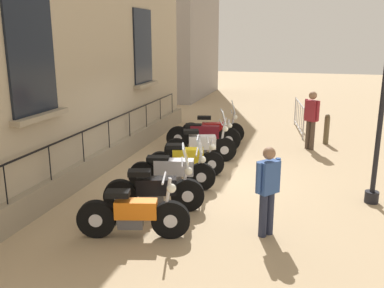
{
  "coord_description": "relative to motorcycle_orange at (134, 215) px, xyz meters",
  "views": [
    {
      "loc": [
        2.45,
        -9.51,
        3.37
      ],
      "look_at": [
        -0.2,
        0.0,
        0.8
      ],
      "focal_mm": 39.43,
      "sensor_mm": 36.0,
      "label": 1
    }
  ],
  "objects": [
    {
      "name": "crowd_barrier",
      "position": [
        2.43,
        9.12,
        0.16
      ],
      "size": [
        0.41,
        2.49,
        1.05
      ],
      "color": "#B7B7BF",
      "rests_on": "ground_plane"
    },
    {
      "name": "motorcycle_orange",
      "position": [
        0.0,
        0.0,
        0.0
      ],
      "size": [
        1.9,
        0.72,
        1.09
      ],
      "color": "black",
      "rests_on": "ground_plane"
    },
    {
      "name": "motorcycle_yellow",
      "position": [
        -0.06,
        3.37,
        -0.01
      ],
      "size": [
        1.83,
        0.79,
        0.93
      ],
      "color": "black",
      "rests_on": "ground_plane"
    },
    {
      "name": "motorcycle_white",
      "position": [
        0.0,
        4.61,
        0.04
      ],
      "size": [
        1.9,
        0.87,
        1.42
      ],
      "color": "black",
      "rests_on": "ground_plane"
    },
    {
      "name": "motorcycle_maroon",
      "position": [
        -0.22,
        5.75,
        0.02
      ],
      "size": [
        2.22,
        0.59,
        0.97
      ],
      "color": "black",
      "rests_on": "ground_plane"
    },
    {
      "name": "bollard",
      "position": [
        3.33,
        7.53,
        0.07
      ],
      "size": [
        0.17,
        0.17,
        0.96
      ],
      "color": "brown",
      "rests_on": "ground_plane"
    },
    {
      "name": "pedestrian_standing",
      "position": [
        2.15,
        0.69,
        0.47
      ],
      "size": [
        0.4,
        0.43,
        1.58
      ],
      "color": "#23283D",
      "rests_on": "ground_plane"
    },
    {
      "name": "ground_plane",
      "position": [
        0.26,
        3.42,
        -0.41
      ],
      "size": [
        60.0,
        60.0,
        0.0
      ],
      "primitive_type": "plane",
      "color": "tan"
    },
    {
      "name": "motorcycle_black",
      "position": [
        -0.04,
        1.14,
        0.02
      ],
      "size": [
        1.92,
        0.84,
        1.33
      ],
      "color": "black",
      "rests_on": "ground_plane"
    },
    {
      "name": "motorcycle_silver",
      "position": [
        -0.08,
        2.36,
        0.03
      ],
      "size": [
        1.93,
        0.69,
        1.22
      ],
      "color": "black",
      "rests_on": "ground_plane"
    },
    {
      "name": "pedestrian_walking",
      "position": [
        2.83,
        6.73,
        0.59
      ],
      "size": [
        0.43,
        0.4,
        1.76
      ],
      "color": "#47382D",
      "rests_on": "ground_plane"
    },
    {
      "name": "motorcycle_red",
      "position": [
        -0.15,
        6.73,
        -0.0
      ],
      "size": [
        2.0,
        0.71,
        1.34
      ],
      "color": "black",
      "rests_on": "ground_plane"
    },
    {
      "name": "building_facade",
      "position": [
        -2.55,
        3.42,
        3.48
      ],
      "size": [
        0.82,
        12.3,
        7.96
      ],
      "color": "tan",
      "rests_on": "ground_plane"
    }
  ]
}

